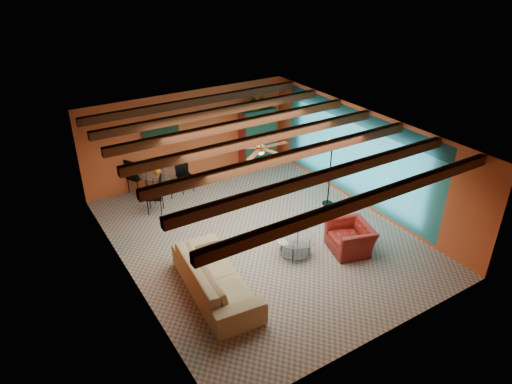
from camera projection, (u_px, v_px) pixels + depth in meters
room at (258, 147)px, 10.56m from camera, size 6.52×8.01×2.71m
sofa at (216, 277)px, 9.54m from camera, size 1.29×2.75×0.78m
armchair at (350, 238)px, 10.91m from camera, size 1.16×1.25×0.67m
coffee_table at (295, 246)px, 10.79m from camera, size 0.93×0.93×0.47m
dining_table at (159, 181)px, 13.10m from camera, size 2.08×2.08×1.06m
armoire at (256, 138)px, 14.95m from camera, size 1.08×0.58×1.83m
floor_lamp at (330, 174)px, 12.59m from camera, size 0.41×0.41×1.87m
ceiling_fan at (261, 148)px, 10.48m from camera, size 1.50×1.50×0.44m
painting at (160, 132)px, 13.36m from camera, size 1.05×0.03×0.65m
potted_plant at (256, 103)px, 14.41m from camera, size 0.48×0.44×0.48m
vase at (156, 161)px, 12.80m from camera, size 0.21×0.21×0.18m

